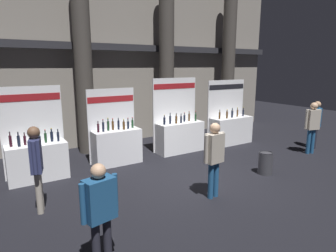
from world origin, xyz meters
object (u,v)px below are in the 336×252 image
Objects in this scene: exhibitor_booth_1 at (116,144)px; visitor_0 at (214,154)px; exhibitor_booth_2 at (179,134)px; exhibitor_booth_3 at (230,128)px; visitor_4 at (316,120)px; trash_bin at (265,163)px; visitor_2 at (100,207)px; exhibitor_booth_0 at (37,157)px; visitor_3 at (36,162)px; visitor_1 at (312,123)px.

exhibitor_booth_1 is 3.51m from visitor_0.
exhibitor_booth_1 is at bearing -179.62° from exhibitor_booth_2.
exhibitor_booth_3 is 1.39× the size of visitor_0.
visitor_4 is at bearing -18.48° from exhibitor_booth_1.
visitor_2 reaches higher than trash_bin.
visitor_3 is (-0.25, -1.89, 0.46)m from exhibitor_booth_0.
exhibitor_booth_0 is at bearing 179.81° from exhibitor_booth_3.
exhibitor_booth_3 is 1.35× the size of visitor_3.
exhibitor_booth_2 is at bearing -53.62° from visitor_3.
exhibitor_booth_2 reaches higher than visitor_2.
exhibitor_booth_3 reaches higher than visitor_3.
exhibitor_booth_0 is 0.96× the size of exhibitor_booth_2.
visitor_2 is (-4.29, -4.30, 0.34)m from exhibitor_booth_2.
visitor_0 is at bearing -138.33° from exhibitor_booth_3.
exhibitor_booth_2 is at bearing 160.86° from visitor_1.
visitor_2 is at bearing -114.83° from exhibitor_booth_1.
visitor_3 reaches higher than visitor_1.
exhibitor_booth_0 is at bearing 127.78° from visitor_0.
visitor_2 is at bearing -36.12° from visitor_4.
trash_bin is at bearing -28.61° from exhibitor_booth_0.
visitor_0 is at bearing -112.22° from exhibitor_booth_2.
exhibitor_booth_2 reaches higher than visitor_4.
exhibitor_booth_2 reaches higher than visitor_1.
visitor_3 is (-8.39, 0.55, 0.01)m from visitor_1.
visitor_1 is (8.15, -2.44, 0.45)m from exhibitor_booth_0.
visitor_1 is at bearing -25.86° from visitor_4.
exhibitor_booth_0 reaches higher than visitor_3.
exhibitor_booth_0 reaches higher than visitor_2.
trash_bin is at bearing -36.95° from visitor_4.
exhibitor_booth_2 is 3.67m from visitor_0.
exhibitor_booth_0 is at bearing -177.19° from exhibitor_booth_1.
exhibitor_booth_3 is (2.25, -0.15, -0.02)m from exhibitor_booth_2.
exhibitor_booth_0 is 6.79m from exhibitor_booth_3.
exhibitor_booth_0 is 9.15m from visitor_4.
exhibitor_booth_3 is 7.75m from visitor_2.
visitor_3 is (-2.48, -2.00, 0.45)m from exhibitor_booth_1.
visitor_0 is 3.06m from visitor_2.
exhibitor_booth_3 is at bearing -0.19° from exhibitor_booth_0.
exhibitor_booth_2 is 1.45× the size of visitor_1.
visitor_0 is 1.07× the size of visitor_2.
exhibitor_booth_1 is at bearing 99.11° from visitor_0.
exhibitor_booth_1 is 0.90× the size of exhibitor_booth_2.
trash_bin is 0.39× the size of visitor_2.
visitor_3 is at bearing 90.23° from visitor_2.
exhibitor_booth_1 reaches higher than visitor_3.
exhibitor_booth_0 reaches higher than visitor_1.
visitor_4 is at bearing 12.55° from trash_bin.
visitor_2 is (0.25, -4.17, 0.37)m from exhibitor_booth_0.
exhibitor_booth_2 is at bearing 1.57° from exhibitor_booth_0.
exhibitor_booth_2 reaches higher than visitor_0.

